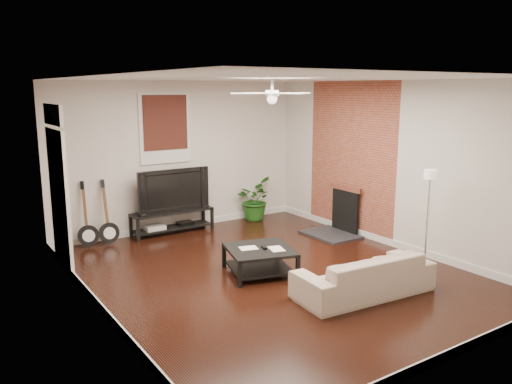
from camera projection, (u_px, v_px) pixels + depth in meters
room at (272, 179)px, 7.24m from camera, size 5.01×6.01×2.81m
brick_accent at (351, 159)px, 9.41m from camera, size 0.02×2.20×2.80m
fireplace at (337, 210)px, 9.44m from camera, size 0.80×1.10×0.92m
window_back at (165, 128)px, 9.40m from camera, size 1.00×0.06×1.30m
door_left at (60, 187)px, 7.49m from camera, size 0.08×1.00×2.50m
tv_stand at (173, 222)px, 9.59m from camera, size 1.54×0.41×0.43m
tv at (171, 189)px, 9.48m from camera, size 1.38×0.18×0.80m
coffee_table at (260, 261)px, 7.47m from camera, size 1.12×1.12×0.38m
sofa at (364, 274)px, 6.70m from camera, size 1.94×0.89×0.55m
floor_lamp at (427, 222)px, 7.41m from camera, size 0.27×0.27×1.54m
potted_plant at (254, 199)px, 10.52m from camera, size 1.00×1.02×0.86m
guitar_left at (87, 215)px, 8.64m from camera, size 0.39×0.30×1.14m
guitar_right at (108, 212)px, 8.81m from camera, size 0.36×0.27×1.14m
ceiling_fan at (272, 93)px, 7.01m from camera, size 1.24×1.24×0.32m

